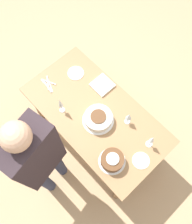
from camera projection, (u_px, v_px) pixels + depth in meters
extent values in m
plane|color=tan|center=(96.00, 136.00, 3.15)|extent=(12.00, 12.00, 0.00)
cube|color=#9E754C|center=(96.00, 115.00, 2.48)|extent=(1.50, 0.78, 0.03)
cylinder|color=brown|center=(37.00, 105.00, 2.93)|extent=(0.07, 0.07, 0.71)
cylinder|color=brown|center=(118.00, 193.00, 2.54)|extent=(0.07, 0.07, 0.71)
cylinder|color=brown|center=(78.00, 73.00, 3.09)|extent=(0.07, 0.07, 0.71)
cylinder|color=brown|center=(160.00, 151.00, 2.71)|extent=(0.07, 0.07, 0.71)
cylinder|color=white|center=(98.00, 120.00, 2.44)|extent=(0.31, 0.31, 0.01)
cylinder|color=silver|center=(98.00, 118.00, 2.39)|extent=(0.27, 0.27, 0.09)
cylinder|color=brown|center=(98.00, 116.00, 2.35)|extent=(0.15, 0.15, 0.01)
cylinder|color=white|center=(112.00, 161.00, 2.28)|extent=(0.25, 0.25, 0.01)
cylinder|color=brown|center=(112.00, 160.00, 2.23)|extent=(0.21, 0.21, 0.10)
cylinder|color=silver|center=(113.00, 159.00, 2.18)|extent=(0.12, 0.12, 0.01)
cylinder|color=silver|center=(149.00, 144.00, 2.34)|extent=(0.06, 0.06, 0.00)
cylinder|color=silver|center=(150.00, 142.00, 2.29)|extent=(0.01, 0.01, 0.11)
cone|color=silver|center=(152.00, 139.00, 2.19)|extent=(0.04, 0.04, 0.10)
cylinder|color=silver|center=(127.00, 121.00, 2.43)|extent=(0.06, 0.06, 0.00)
cylinder|color=silver|center=(128.00, 120.00, 2.39)|extent=(0.01, 0.01, 0.09)
cone|color=silver|center=(129.00, 116.00, 2.30)|extent=(0.05, 0.05, 0.09)
cylinder|color=silver|center=(62.00, 110.00, 2.48)|extent=(0.06, 0.06, 0.00)
cylinder|color=silver|center=(62.00, 108.00, 2.43)|extent=(0.01, 0.01, 0.10)
cone|color=silver|center=(60.00, 103.00, 2.32)|extent=(0.04, 0.04, 0.13)
cylinder|color=white|center=(76.00, 73.00, 2.64)|extent=(0.17, 0.17, 0.01)
cylinder|color=white|center=(141.00, 161.00, 2.28)|extent=(0.16, 0.16, 0.01)
cube|color=silver|center=(50.00, 85.00, 2.59)|extent=(0.16, 0.08, 0.00)
cube|color=silver|center=(46.00, 85.00, 2.59)|extent=(0.17, 0.01, 0.00)
cube|color=silver|center=(48.00, 82.00, 2.60)|extent=(0.16, 0.08, 0.00)
cube|color=silver|center=(47.00, 86.00, 2.57)|extent=(0.17, 0.04, 0.00)
cube|color=silver|center=(48.00, 83.00, 2.59)|extent=(0.15, 0.10, 0.00)
cube|color=silver|center=(102.00, 85.00, 2.58)|extent=(0.20, 0.20, 0.02)
cylinder|color=#2D334C|center=(44.00, 181.00, 2.52)|extent=(0.11, 0.11, 0.84)
cylinder|color=#2D334C|center=(58.00, 163.00, 2.59)|extent=(0.11, 0.11, 0.84)
cube|color=#2D2328|center=(34.00, 155.00, 1.84)|extent=(0.30, 0.44, 0.70)
sphere|color=tan|center=(16.00, 137.00, 1.43)|extent=(0.19, 0.19, 0.19)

